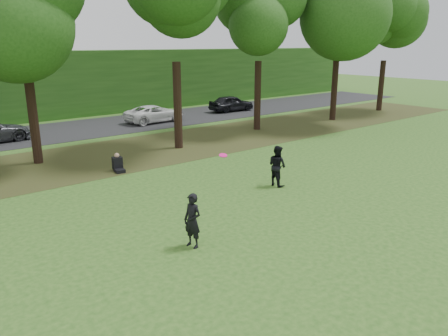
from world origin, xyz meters
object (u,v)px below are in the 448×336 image
Objects in this scene: player_left at (192,221)px; seated_person at (118,165)px; frisbee at (223,155)px; player_right at (277,166)px.

player_left is 1.90× the size of seated_person.
frisbee reaches higher than seated_person.
seated_person is at bearing 155.93° from player_left.
player_left reaches higher than seated_person.
frisbee is 7.22m from seated_person.
player_left is at bearing 113.53° from player_right.
player_left is 6.32m from player_right.
seated_person is at bearing 93.63° from frisbee.
frisbee is at bearing -76.80° from seated_person.
frisbee is at bearing 107.65° from player_right.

